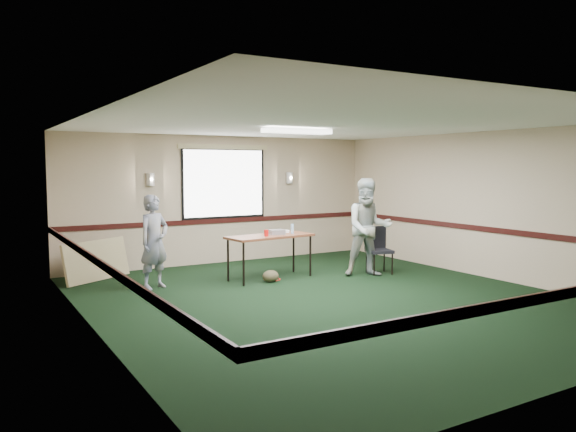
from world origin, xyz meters
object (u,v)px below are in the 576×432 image
person_right (368,227)px  projector (277,232)px  conference_chair (378,246)px  person_left (154,242)px  folding_table (270,238)px

person_right → projector: bearing=-179.3°
conference_chair → person_left: (-4.14, 0.83, 0.27)m
folding_table → projector: (0.15, 0.02, 0.10)m
person_left → conference_chair: bearing=-35.3°
conference_chair → person_left: person_left is taller
projector → conference_chair: (1.92, -0.56, -0.33)m
projector → person_left: (-2.22, 0.26, -0.06)m
conference_chair → person_right: (-0.36, -0.16, 0.39)m
conference_chair → person_right: person_right is taller
projector → person_left: person_left is taller
person_left → person_right: 3.91m
folding_table → person_left: 2.09m
folding_table → conference_chair: size_ratio=1.87×
conference_chair → folding_table: bearing=-178.6°
person_left → person_right: person_right is taller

